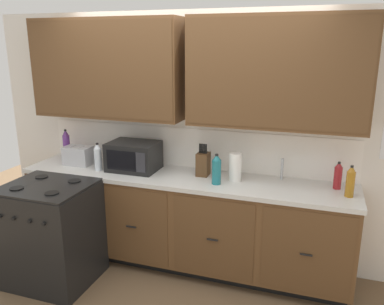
{
  "coord_description": "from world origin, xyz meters",
  "views": [
    {
      "loc": [
        1.22,
        -3.01,
        2.14
      ],
      "look_at": [
        0.11,
        0.27,
        1.18
      ],
      "focal_mm": 36.65,
      "sensor_mm": 36.0,
      "label": 1
    }
  ],
  "objects_px": {
    "microwave": "(134,156)",
    "bottle_clear": "(98,157)",
    "toaster": "(78,155)",
    "knife_block": "(203,164)",
    "paper_towel_roll": "(235,167)",
    "bottle_teal": "(216,169)",
    "bottle_red": "(338,176)",
    "bottle_amber": "(350,182)",
    "stove_range": "(51,233)",
    "bottle_violet": "(67,145)"
  },
  "relations": [
    {
      "from": "bottle_amber",
      "to": "bottle_teal",
      "type": "xyz_separation_m",
      "value": [
        -1.11,
        -0.05,
        0.01
      ]
    },
    {
      "from": "stove_range",
      "to": "bottle_teal",
      "type": "relative_size",
      "value": 3.42
    },
    {
      "from": "bottle_clear",
      "to": "bottle_amber",
      "type": "distance_m",
      "value": 2.33
    },
    {
      "from": "knife_block",
      "to": "bottle_violet",
      "type": "distance_m",
      "value": 1.55
    },
    {
      "from": "paper_towel_roll",
      "to": "toaster",
      "type": "bearing_deg",
      "value": -179.12
    },
    {
      "from": "bottle_red",
      "to": "bottle_teal",
      "type": "height_order",
      "value": "bottle_teal"
    },
    {
      "from": "microwave",
      "to": "bottle_violet",
      "type": "bearing_deg",
      "value": 174.03
    },
    {
      "from": "toaster",
      "to": "knife_block",
      "type": "distance_m",
      "value": 1.33
    },
    {
      "from": "paper_towel_roll",
      "to": "bottle_clear",
      "type": "relative_size",
      "value": 0.94
    },
    {
      "from": "bottle_teal",
      "to": "toaster",
      "type": "bearing_deg",
      "value": 175.69
    },
    {
      "from": "toaster",
      "to": "microwave",
      "type": "bearing_deg",
      "value": 2.27
    },
    {
      "from": "microwave",
      "to": "bottle_violet",
      "type": "xyz_separation_m",
      "value": [
        -0.85,
        0.09,
        0.02
      ]
    },
    {
      "from": "microwave",
      "to": "bottle_clear",
      "type": "distance_m",
      "value": 0.35
    },
    {
      "from": "microwave",
      "to": "bottle_amber",
      "type": "relative_size",
      "value": 1.8
    },
    {
      "from": "bottle_clear",
      "to": "paper_towel_roll",
      "type": "bearing_deg",
      "value": 5.27
    },
    {
      "from": "microwave",
      "to": "bottle_clear",
      "type": "height_order",
      "value": "microwave"
    },
    {
      "from": "microwave",
      "to": "bottle_amber",
      "type": "xyz_separation_m",
      "value": [
        2.0,
        -0.08,
        -0.01
      ]
    },
    {
      "from": "paper_towel_roll",
      "to": "microwave",
      "type": "bearing_deg",
      "value": -179.98
    },
    {
      "from": "paper_towel_roll",
      "to": "bottle_red",
      "type": "xyz_separation_m",
      "value": [
        0.88,
        0.08,
        -0.01
      ]
    },
    {
      "from": "microwave",
      "to": "toaster",
      "type": "relative_size",
      "value": 1.71
    },
    {
      "from": "bottle_clear",
      "to": "bottle_violet",
      "type": "height_order",
      "value": "bottle_violet"
    },
    {
      "from": "knife_block",
      "to": "bottle_teal",
      "type": "xyz_separation_m",
      "value": [
        0.18,
        -0.19,
        0.02
      ]
    },
    {
      "from": "paper_towel_roll",
      "to": "bottle_teal",
      "type": "xyz_separation_m",
      "value": [
        -0.14,
        -0.14,
        0.01
      ]
    },
    {
      "from": "stove_range",
      "to": "bottle_amber",
      "type": "xyz_separation_m",
      "value": [
        2.53,
        0.58,
        0.59
      ]
    },
    {
      "from": "bottle_teal",
      "to": "knife_block",
      "type": "bearing_deg",
      "value": 133.41
    },
    {
      "from": "knife_block",
      "to": "paper_towel_roll",
      "type": "relative_size",
      "value": 1.19
    },
    {
      "from": "toaster",
      "to": "bottle_red",
      "type": "bearing_deg",
      "value": 2.41
    },
    {
      "from": "knife_block",
      "to": "bottle_clear",
      "type": "height_order",
      "value": "knife_block"
    },
    {
      "from": "stove_range",
      "to": "bottle_teal",
      "type": "distance_m",
      "value": 1.62
    },
    {
      "from": "toaster",
      "to": "bottle_clear",
      "type": "bearing_deg",
      "value": -18.48
    },
    {
      "from": "stove_range",
      "to": "bottle_violet",
      "type": "xyz_separation_m",
      "value": [
        -0.32,
        0.75,
        0.63
      ]
    },
    {
      "from": "bottle_clear",
      "to": "bottle_teal",
      "type": "relative_size",
      "value": 1.0
    },
    {
      "from": "toaster",
      "to": "bottle_teal",
      "type": "height_order",
      "value": "bottle_teal"
    },
    {
      "from": "toaster",
      "to": "paper_towel_roll",
      "type": "xyz_separation_m",
      "value": [
        1.65,
        0.03,
        0.03
      ]
    },
    {
      "from": "paper_towel_roll",
      "to": "bottle_teal",
      "type": "height_order",
      "value": "bottle_teal"
    },
    {
      "from": "stove_range",
      "to": "bottle_red",
      "type": "bearing_deg",
      "value": 17.08
    },
    {
      "from": "stove_range",
      "to": "bottle_teal",
      "type": "xyz_separation_m",
      "value": [
        1.41,
        0.53,
        0.6
      ]
    },
    {
      "from": "stove_range",
      "to": "microwave",
      "type": "relative_size",
      "value": 1.98
    },
    {
      "from": "bottle_red",
      "to": "toaster",
      "type": "bearing_deg",
      "value": -177.59
    },
    {
      "from": "bottle_violet",
      "to": "microwave",
      "type": "bearing_deg",
      "value": -5.97
    },
    {
      "from": "bottle_amber",
      "to": "stove_range",
      "type": "bearing_deg",
      "value": -167.03
    },
    {
      "from": "bottle_amber",
      "to": "bottle_clear",
      "type": "bearing_deg",
      "value": -179.01
    },
    {
      "from": "bottle_clear",
      "to": "bottle_violet",
      "type": "distance_m",
      "value": 0.56
    },
    {
      "from": "stove_range",
      "to": "knife_block",
      "type": "relative_size",
      "value": 3.06
    },
    {
      "from": "stove_range",
      "to": "bottle_red",
      "type": "xyz_separation_m",
      "value": [
        2.43,
        0.75,
        0.58
      ]
    },
    {
      "from": "knife_block",
      "to": "bottle_red",
      "type": "distance_m",
      "value": 1.21
    },
    {
      "from": "stove_range",
      "to": "bottle_clear",
      "type": "bearing_deg",
      "value": 69.97
    },
    {
      "from": "bottle_clear",
      "to": "stove_range",
      "type": "bearing_deg",
      "value": -110.03
    },
    {
      "from": "toaster",
      "to": "bottle_red",
      "type": "height_order",
      "value": "bottle_red"
    },
    {
      "from": "toaster",
      "to": "knife_block",
      "type": "xyz_separation_m",
      "value": [
        1.33,
        0.08,
        0.02
      ]
    }
  ]
}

